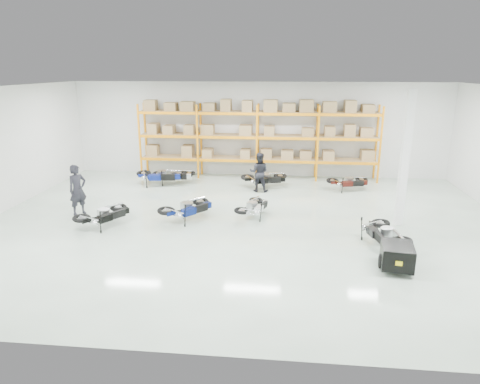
# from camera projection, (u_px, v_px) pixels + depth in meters

# --- Properties ---
(room) EXTENTS (18.00, 18.00, 18.00)m
(room) POSITION_uv_depth(u_px,v_px,m) (245.00, 159.00, 13.98)
(room) COLOR silver
(room) RESTS_ON ground
(pallet_rack) EXTENTS (11.28, 0.98, 3.62)m
(pallet_rack) POSITION_uv_depth(u_px,v_px,m) (258.00, 131.00, 20.14)
(pallet_rack) COLOR orange
(pallet_rack) RESTS_ON ground
(structural_column) EXTENTS (0.25, 0.25, 4.50)m
(structural_column) POSITION_uv_depth(u_px,v_px,m) (405.00, 160.00, 13.95)
(structural_column) COLOR white
(structural_column) RESTS_ON ground
(moto_blue_centre) EXTENTS (1.84, 1.96, 1.17)m
(moto_blue_centre) POSITION_uv_depth(u_px,v_px,m) (188.00, 205.00, 14.85)
(moto_blue_centre) COLOR #081654
(moto_blue_centre) RESTS_ON ground
(moto_silver_left) EXTENTS (1.24, 1.74, 1.02)m
(moto_silver_left) POSITION_uv_depth(u_px,v_px,m) (254.00, 204.00, 15.19)
(moto_silver_left) COLOR silver
(moto_silver_left) RESTS_ON ground
(moto_black_far_left) EXTENTS (1.64, 1.91, 1.11)m
(moto_black_far_left) POSITION_uv_depth(u_px,v_px,m) (104.00, 211.00, 14.26)
(moto_black_far_left) COLOR black
(moto_black_far_left) RESTS_ON ground
(moto_touring_right) EXTENTS (1.21, 1.89, 1.13)m
(moto_touring_right) POSITION_uv_depth(u_px,v_px,m) (384.00, 229.00, 12.66)
(moto_touring_right) COLOR black
(moto_touring_right) RESTS_ON ground
(trailer) EXTENTS (0.93, 1.71, 0.70)m
(trailer) POSITION_uv_depth(u_px,v_px,m) (397.00, 256.00, 11.17)
(trailer) COLOR black
(trailer) RESTS_ON ground
(moto_back_a) EXTENTS (2.02, 1.16, 1.25)m
(moto_back_a) POSITION_uv_depth(u_px,v_px,m) (160.00, 172.00, 19.26)
(moto_back_a) COLOR navy
(moto_back_a) RESTS_ON ground
(moto_back_b) EXTENTS (1.81, 1.12, 1.09)m
(moto_back_b) POSITION_uv_depth(u_px,v_px,m) (173.00, 173.00, 19.52)
(moto_back_b) COLOR #B0B6BA
(moto_back_b) RESTS_ON ground
(moto_back_c) EXTENTS (1.96, 1.31, 1.16)m
(moto_back_c) POSITION_uv_depth(u_px,v_px,m) (265.00, 176.00, 18.86)
(moto_back_c) COLOR black
(moto_back_c) RESTS_ON ground
(moto_back_d) EXTENTS (1.73, 1.14, 1.03)m
(moto_back_d) POSITION_uv_depth(u_px,v_px,m) (349.00, 179.00, 18.47)
(moto_back_d) COLOR #3C100C
(moto_back_d) RESTS_ON ground
(person_left) EXTENTS (0.74, 0.80, 1.84)m
(person_left) POSITION_uv_depth(u_px,v_px,m) (78.00, 190.00, 15.32)
(person_left) COLOR black
(person_left) RESTS_ON ground
(person_back) EXTENTS (0.86, 0.68, 1.69)m
(person_back) POSITION_uv_depth(u_px,v_px,m) (259.00, 172.00, 18.22)
(person_back) COLOR black
(person_back) RESTS_ON ground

